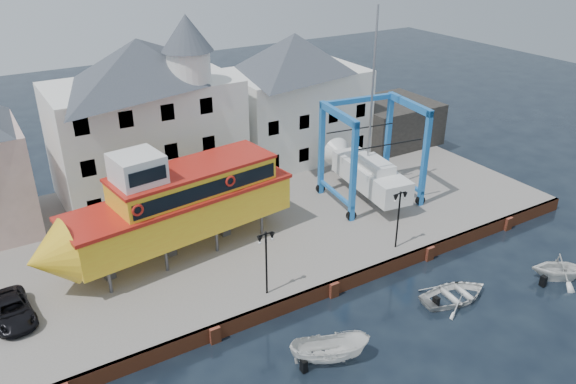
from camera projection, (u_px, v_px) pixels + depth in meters
ground at (333, 296)px, 34.74m from camera, size 140.00×140.00×0.00m
hardstanding at (250, 216)px, 42.96m from camera, size 44.00×22.00×1.00m
quay_wall at (332, 288)px, 34.60m from camera, size 44.00×0.47×1.00m
building_white_main at (147, 115)px, 43.36m from camera, size 14.00×8.30×14.00m
building_white_right at (295, 96)px, 50.64m from camera, size 12.00×8.00×11.20m
shed_dark at (391, 122)px, 55.36m from camera, size 8.00×7.00×4.00m
lamp_post_left at (266, 247)px, 31.96m from camera, size 1.12×0.32×4.20m
lamp_post_right at (399, 205)px, 36.63m from camera, size 1.12×0.32×4.20m
tour_boat at (167, 207)px, 35.61m from camera, size 17.71×6.32×7.54m
travel_lift at (365, 166)px, 44.27m from camera, size 7.53×10.00×14.74m
van at (12, 310)px, 30.93m from camera, size 2.30×4.47×1.21m
motorboat_a at (329, 360)px, 29.66m from camera, size 4.52×3.19×1.64m
motorboat_b at (454, 299)px, 34.44m from camera, size 4.88×3.75×0.94m
motorboat_c at (558, 279)px, 36.40m from camera, size 4.78×4.62×1.92m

